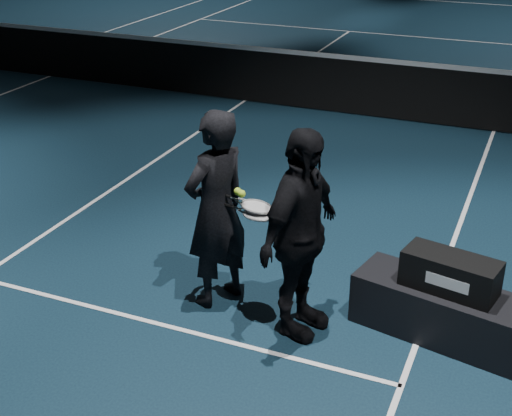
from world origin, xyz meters
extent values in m
plane|color=black|center=(0.00, 0.00, 0.00)|extent=(36.00, 36.00, 0.00)
cube|color=black|center=(0.00, 0.00, 0.45)|extent=(12.80, 0.02, 0.86)
cube|color=white|center=(0.00, 0.00, 0.92)|extent=(12.80, 0.03, 0.07)
cube|color=black|center=(4.29, -5.61, 0.23)|extent=(1.60, 0.82, 0.46)
cube|color=black|center=(4.29, -5.61, 0.61)|extent=(0.82, 0.48, 0.31)
cube|color=white|center=(4.29, -5.78, 0.61)|extent=(0.35, 0.08, 0.10)
imported|color=black|center=(2.29, -5.82, 0.90)|extent=(0.66, 0.78, 1.81)
imported|color=black|center=(3.12, -5.99, 0.90)|extent=(0.64, 1.13, 1.81)
camera|label=1|loc=(4.77, -10.82, 3.55)|focal=50.00mm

